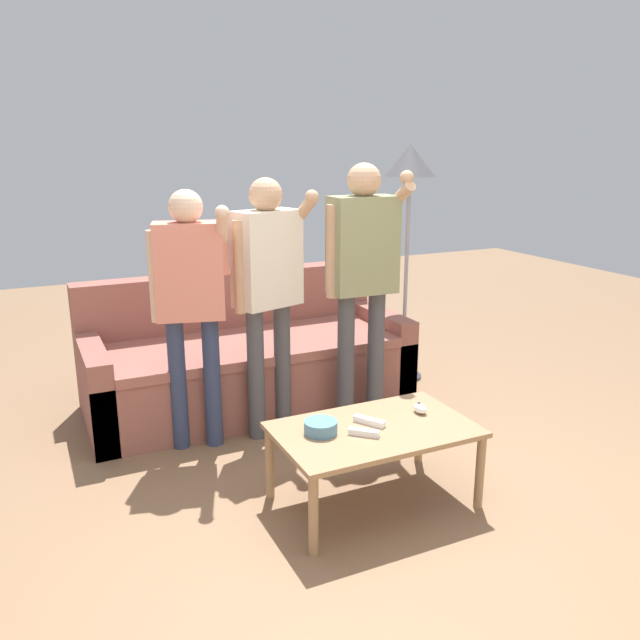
{
  "coord_description": "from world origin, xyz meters",
  "views": [
    {
      "loc": [
        -1.41,
        -2.58,
        1.71
      ],
      "look_at": [
        -0.03,
        0.34,
        0.83
      ],
      "focal_mm": 36.08,
      "sensor_mm": 36.0,
      "label": 1
    }
  ],
  "objects_px": {
    "player_center": "(268,278)",
    "game_remote_nunchuk": "(420,408)",
    "snack_bowl": "(321,427)",
    "game_remote_wand_near": "(369,421)",
    "floor_lamp": "(410,177)",
    "player_left": "(190,291)",
    "coffee_table": "(374,436)",
    "game_remote_wand_far": "(364,432)",
    "couch": "(246,361)",
    "player_right": "(363,265)"
  },
  "relations": [
    {
      "from": "game_remote_nunchuk",
      "to": "game_remote_wand_far",
      "type": "distance_m",
      "value": 0.4
    },
    {
      "from": "couch",
      "to": "player_right",
      "type": "xyz_separation_m",
      "value": [
        0.55,
        -0.61,
        0.72
      ]
    },
    {
      "from": "coffee_table",
      "to": "game_remote_wand_far",
      "type": "bearing_deg",
      "value": -147.41
    },
    {
      "from": "player_left",
      "to": "game_remote_wand_far",
      "type": "bearing_deg",
      "value": -62.85
    },
    {
      "from": "coffee_table",
      "to": "player_right",
      "type": "distance_m",
      "value": 1.18
    },
    {
      "from": "player_left",
      "to": "game_remote_wand_far",
      "type": "xyz_separation_m",
      "value": [
        0.53,
        -1.04,
        -0.52
      ]
    },
    {
      "from": "snack_bowl",
      "to": "game_remote_wand_far",
      "type": "relative_size",
      "value": 1.2
    },
    {
      "from": "floor_lamp",
      "to": "game_remote_wand_near",
      "type": "relative_size",
      "value": 10.83
    },
    {
      "from": "game_remote_nunchuk",
      "to": "player_left",
      "type": "bearing_deg",
      "value": 134.64
    },
    {
      "from": "player_center",
      "to": "game_remote_nunchuk",
      "type": "bearing_deg",
      "value": -63.23
    },
    {
      "from": "floor_lamp",
      "to": "game_remote_wand_far",
      "type": "bearing_deg",
      "value": -128.15
    },
    {
      "from": "game_remote_wand_far",
      "to": "game_remote_nunchuk",
      "type": "bearing_deg",
      "value": 15.75
    },
    {
      "from": "floor_lamp",
      "to": "player_right",
      "type": "bearing_deg",
      "value": -140.23
    },
    {
      "from": "couch",
      "to": "game_remote_wand_near",
      "type": "bearing_deg",
      "value": -84.7
    },
    {
      "from": "snack_bowl",
      "to": "player_center",
      "type": "bearing_deg",
      "value": 84.15
    },
    {
      "from": "player_left",
      "to": "player_center",
      "type": "distance_m",
      "value": 0.45
    },
    {
      "from": "floor_lamp",
      "to": "player_center",
      "type": "relative_size",
      "value": 1.12
    },
    {
      "from": "game_remote_nunchuk",
      "to": "player_left",
      "type": "distance_m",
      "value": 1.4
    },
    {
      "from": "player_right",
      "to": "couch",
      "type": "bearing_deg",
      "value": 131.94
    },
    {
      "from": "player_right",
      "to": "game_remote_wand_near",
      "type": "relative_size",
      "value": 10.18
    },
    {
      "from": "player_left",
      "to": "game_remote_wand_near",
      "type": "relative_size",
      "value": 9.37
    },
    {
      "from": "couch",
      "to": "game_remote_wand_far",
      "type": "xyz_separation_m",
      "value": [
        0.05,
        -1.55,
        0.12
      ]
    },
    {
      "from": "game_remote_nunchuk",
      "to": "game_remote_wand_near",
      "type": "xyz_separation_m",
      "value": [
        -0.3,
        -0.01,
        -0.01
      ]
    },
    {
      "from": "coffee_table",
      "to": "floor_lamp",
      "type": "xyz_separation_m",
      "value": [
        1.09,
        1.45,
        1.14
      ]
    },
    {
      "from": "snack_bowl",
      "to": "game_remote_wand_far",
      "type": "xyz_separation_m",
      "value": [
        0.17,
        -0.11,
        -0.01
      ]
    },
    {
      "from": "game_remote_nunchuk",
      "to": "player_center",
      "type": "bearing_deg",
      "value": 116.77
    },
    {
      "from": "game_remote_nunchuk",
      "to": "game_remote_wand_near",
      "type": "distance_m",
      "value": 0.3
    },
    {
      "from": "coffee_table",
      "to": "game_remote_wand_far",
      "type": "distance_m",
      "value": 0.12
    },
    {
      "from": "coffee_table",
      "to": "snack_bowl",
      "type": "bearing_deg",
      "value": 168.07
    },
    {
      "from": "snack_bowl",
      "to": "game_remote_nunchuk",
      "type": "xyz_separation_m",
      "value": [
        0.56,
        -0.0,
        -0.01
      ]
    },
    {
      "from": "floor_lamp",
      "to": "coffee_table",
      "type": "bearing_deg",
      "value": -127.06
    },
    {
      "from": "snack_bowl",
      "to": "floor_lamp",
      "type": "distance_m",
      "value": 2.21
    },
    {
      "from": "floor_lamp",
      "to": "player_right",
      "type": "xyz_separation_m",
      "value": [
        -0.68,
        -0.56,
        -0.48
      ]
    },
    {
      "from": "coffee_table",
      "to": "game_remote_wand_near",
      "type": "xyz_separation_m",
      "value": [
        -0.0,
        0.04,
        0.06
      ]
    },
    {
      "from": "couch",
      "to": "floor_lamp",
      "type": "height_order",
      "value": "floor_lamp"
    },
    {
      "from": "game_remote_nunchuk",
      "to": "floor_lamp",
      "type": "relative_size",
      "value": 0.05
    },
    {
      "from": "snack_bowl",
      "to": "player_center",
      "type": "relative_size",
      "value": 0.1
    },
    {
      "from": "couch",
      "to": "snack_bowl",
      "type": "distance_m",
      "value": 1.45
    },
    {
      "from": "coffee_table",
      "to": "player_right",
      "type": "xyz_separation_m",
      "value": [
        0.41,
        0.88,
        0.66
      ]
    },
    {
      "from": "snack_bowl",
      "to": "player_right",
      "type": "relative_size",
      "value": 0.1
    },
    {
      "from": "player_right",
      "to": "game_remote_nunchuk",
      "type": "bearing_deg",
      "value": -97.98
    },
    {
      "from": "player_right",
      "to": "game_remote_wand_far",
      "type": "height_order",
      "value": "player_right"
    },
    {
      "from": "snack_bowl",
      "to": "player_left",
      "type": "xyz_separation_m",
      "value": [
        -0.36,
        0.92,
        0.51
      ]
    },
    {
      "from": "couch",
      "to": "snack_bowl",
      "type": "xyz_separation_m",
      "value": [
        -0.12,
        -1.44,
        0.14
      ]
    },
    {
      "from": "coffee_table",
      "to": "player_center",
      "type": "distance_m",
      "value": 1.16
    },
    {
      "from": "player_center",
      "to": "game_remote_wand_near",
      "type": "bearing_deg",
      "value": -80.02
    },
    {
      "from": "game_remote_nunchuk",
      "to": "game_remote_wand_far",
      "type": "relative_size",
      "value": 0.67
    },
    {
      "from": "coffee_table",
      "to": "player_center",
      "type": "height_order",
      "value": "player_center"
    },
    {
      "from": "game_remote_nunchuk",
      "to": "player_left",
      "type": "height_order",
      "value": "player_left"
    },
    {
      "from": "snack_bowl",
      "to": "game_remote_nunchuk",
      "type": "distance_m",
      "value": 0.56
    }
  ]
}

